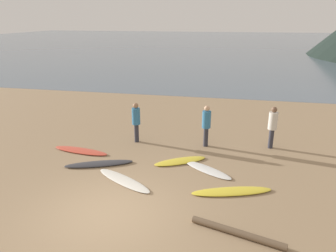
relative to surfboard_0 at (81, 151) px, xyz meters
name	(u,v)px	position (x,y,z in m)	size (l,w,h in m)	color
ground_plane	(176,114)	(2.68, 6.25, -0.14)	(120.00, 120.00, 0.20)	#997C5B
ocean_water	(222,42)	(2.68, 60.02, -0.04)	(140.00, 100.00, 0.01)	slate
surfboard_0	(81,151)	(0.00, 0.00, 0.00)	(2.38, 0.54, 0.08)	#D84C38
surfboard_1	(99,164)	(1.21, -0.98, 0.01)	(2.43, 0.50, 0.10)	#333338
surfboard_2	(124,180)	(2.48, -1.95, -0.01)	(2.38, 0.52, 0.07)	silver
surfboard_3	(180,161)	(4.03, -0.13, 0.00)	(2.00, 0.56, 0.07)	yellow
surfboard_4	(207,170)	(5.07, -0.63, -0.01)	(2.01, 0.50, 0.07)	white
surfboard_5	(232,191)	(5.93, -1.94, 0.00)	(2.49, 0.54, 0.08)	yellow
person_0	(206,123)	(4.79, 1.61, 0.98)	(0.35, 0.35, 1.73)	#2D2D38
person_1	(136,119)	(1.86, 1.49, 0.97)	(0.35, 0.35, 1.71)	#2D2D38
person_2	(273,124)	(7.39, 1.96, 0.98)	(0.35, 0.35, 1.73)	#2D2D38
driftwood_log	(237,232)	(6.10, -3.98, 0.04)	(0.17, 0.17, 2.34)	brown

